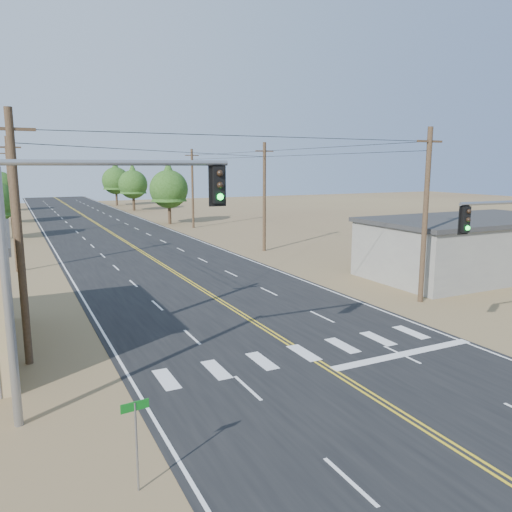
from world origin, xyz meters
TOP-DOWN VIEW (x-y plane):
  - ground at (0.00, 0.00)m, footprint 220.00×220.00m
  - road at (0.00, 30.00)m, footprint 15.00×200.00m
  - building_right at (19.00, 16.00)m, footprint 15.00×8.00m
  - utility_pole_left_near at (-10.50, 12.00)m, footprint 1.80×0.30m
  - utility_pole_left_mid at (-10.50, 32.00)m, footprint 1.80×0.30m
  - utility_pole_left_far at (-10.50, 52.00)m, footprint 1.80×0.30m
  - utility_pole_right_near at (10.50, 12.00)m, footprint 1.80×0.30m
  - utility_pole_right_mid at (10.50, 32.00)m, footprint 1.80×0.30m
  - utility_pole_right_far at (10.50, 52.00)m, footprint 1.80×0.30m
  - signal_mast_left at (-8.95, 6.75)m, footprint 7.10×0.57m
  - street_sign at (-8.45, 2.02)m, footprint 0.69×0.10m
  - tree_right_near at (9.00, 57.46)m, footprint 5.21×5.21m
  - tree_right_mid at (9.42, 80.96)m, footprint 5.09×5.09m
  - tree_right_far at (9.00, 94.29)m, footprint 5.44×5.44m

SIDE VIEW (x-z plane):
  - ground at x=0.00m, z-range 0.00..0.00m
  - road at x=0.00m, z-range 0.00..0.02m
  - street_sign at x=-8.45m, z-range 0.40..2.74m
  - building_right at x=19.00m, z-range 0.00..4.00m
  - utility_pole_left_near at x=-10.50m, z-range 0.12..10.12m
  - utility_pole_left_mid at x=-10.50m, z-range 0.12..10.12m
  - utility_pole_left_far at x=-10.50m, z-range 0.12..10.12m
  - utility_pole_right_near at x=10.50m, z-range 0.12..10.12m
  - utility_pole_right_mid at x=10.50m, z-range 0.12..10.12m
  - utility_pole_right_far at x=10.50m, z-range 0.12..10.12m
  - tree_right_mid at x=9.42m, z-range 0.94..9.42m
  - tree_right_near at x=9.00m, z-range 0.97..9.66m
  - tree_right_far at x=9.00m, z-range 1.01..10.08m
  - signal_mast_left at x=-8.95m, z-range 1.47..9.63m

